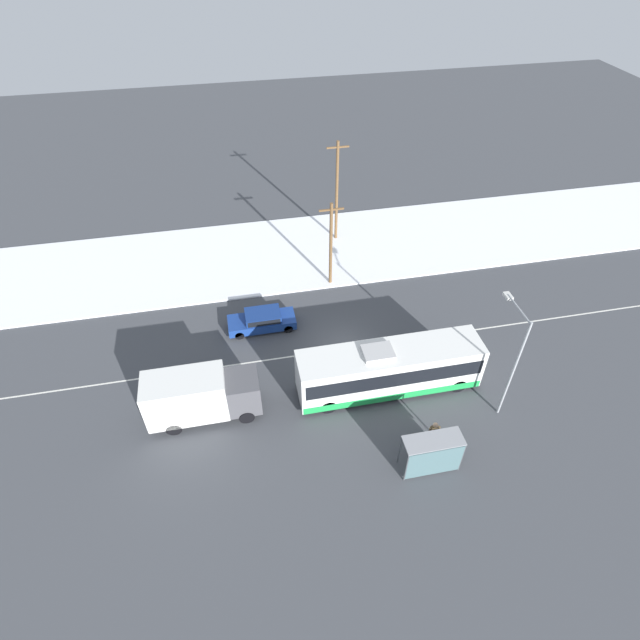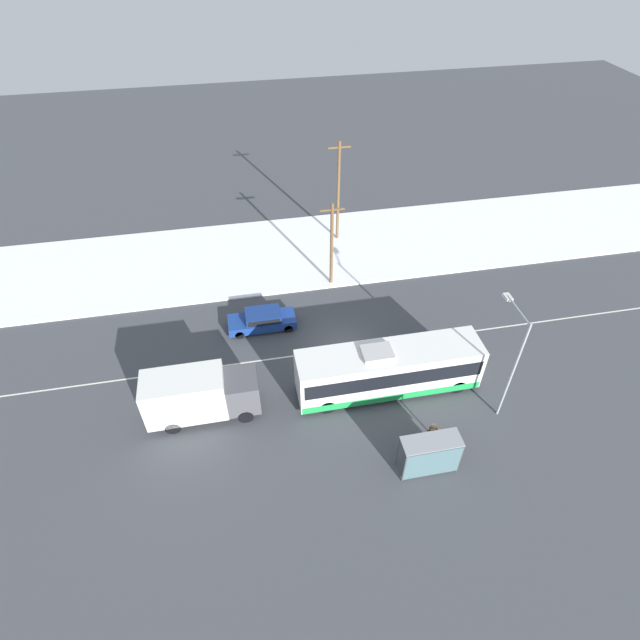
{
  "view_description": "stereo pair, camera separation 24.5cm",
  "coord_description": "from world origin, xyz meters",
  "px_view_note": "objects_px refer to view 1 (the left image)",
  "views": [
    {
      "loc": [
        -6.32,
        -23.09,
        24.11
      ],
      "look_at": [
        -1.28,
        1.68,
        1.4
      ],
      "focal_mm": 28.0,
      "sensor_mm": 36.0,
      "label": 1
    },
    {
      "loc": [
        -6.08,
        -23.14,
        24.11
      ],
      "look_at": [
        -1.28,
        1.68,
        1.4
      ],
      "focal_mm": 28.0,
      "sensor_mm": 36.0,
      "label": 2
    }
  ],
  "objects_px": {
    "pedestrian_at_stop": "(434,431)",
    "box_truck": "(200,395)",
    "sedan_car": "(262,320)",
    "utility_pole_snowlot": "(337,191)",
    "utility_pole_roadside": "(331,244)",
    "streetlamp": "(513,351)",
    "bus_shelter": "(434,453)",
    "city_bus": "(389,369)"
  },
  "relations": [
    {
      "from": "box_truck",
      "to": "sedan_car",
      "type": "bearing_deg",
      "value": 58.14
    },
    {
      "from": "sedan_car",
      "to": "pedestrian_at_stop",
      "type": "bearing_deg",
      "value": 125.57
    },
    {
      "from": "pedestrian_at_stop",
      "to": "box_truck",
      "type": "bearing_deg",
      "value": 159.91
    },
    {
      "from": "box_truck",
      "to": "bus_shelter",
      "type": "xyz_separation_m",
      "value": [
        11.81,
        -6.21,
        -0.11
      ]
    },
    {
      "from": "city_bus",
      "to": "pedestrian_at_stop",
      "type": "distance_m",
      "value": 4.67
    },
    {
      "from": "box_truck",
      "to": "sedan_car",
      "type": "xyz_separation_m",
      "value": [
        4.31,
        6.93,
        -1.02
      ]
    },
    {
      "from": "pedestrian_at_stop",
      "to": "streetlamp",
      "type": "relative_size",
      "value": 0.25
    },
    {
      "from": "city_bus",
      "to": "box_truck",
      "type": "xyz_separation_m",
      "value": [
        -11.3,
        0.12,
        0.11
      ]
    },
    {
      "from": "utility_pole_roadside",
      "to": "sedan_car",
      "type": "bearing_deg",
      "value": -144.65
    },
    {
      "from": "streetlamp",
      "to": "utility_pole_snowlot",
      "type": "distance_m",
      "value": 20.65
    },
    {
      "from": "box_truck",
      "to": "streetlamp",
      "type": "bearing_deg",
      "value": -9.04
    },
    {
      "from": "city_bus",
      "to": "utility_pole_snowlot",
      "type": "height_order",
      "value": "utility_pole_snowlot"
    },
    {
      "from": "box_truck",
      "to": "streetlamp",
      "type": "relative_size",
      "value": 0.89
    },
    {
      "from": "bus_shelter",
      "to": "utility_pole_snowlot",
      "type": "height_order",
      "value": "utility_pole_snowlot"
    },
    {
      "from": "pedestrian_at_stop",
      "to": "streetlamp",
      "type": "height_order",
      "value": "streetlamp"
    },
    {
      "from": "sedan_car",
      "to": "pedestrian_at_stop",
      "type": "distance_m",
      "value": 14.16
    },
    {
      "from": "streetlamp",
      "to": "utility_pole_roadside",
      "type": "bearing_deg",
      "value": 117.43
    },
    {
      "from": "pedestrian_at_stop",
      "to": "bus_shelter",
      "type": "distance_m",
      "value": 1.86
    },
    {
      "from": "city_bus",
      "to": "bus_shelter",
      "type": "distance_m",
      "value": 6.11
    },
    {
      "from": "pedestrian_at_stop",
      "to": "streetlamp",
      "type": "distance_m",
      "value": 6.16
    },
    {
      "from": "pedestrian_at_stop",
      "to": "streetlamp",
      "type": "bearing_deg",
      "value": 21.36
    },
    {
      "from": "utility_pole_snowlot",
      "to": "streetlamp",
      "type": "bearing_deg",
      "value": -75.11
    },
    {
      "from": "sedan_car",
      "to": "bus_shelter",
      "type": "relative_size",
      "value": 1.49
    },
    {
      "from": "streetlamp",
      "to": "utility_pole_snowlot",
      "type": "height_order",
      "value": "utility_pole_snowlot"
    },
    {
      "from": "box_truck",
      "to": "utility_pole_snowlot",
      "type": "bearing_deg",
      "value": 55.24
    },
    {
      "from": "streetlamp",
      "to": "utility_pole_snowlot",
      "type": "relative_size",
      "value": 0.83
    },
    {
      "from": "streetlamp",
      "to": "utility_pole_roadside",
      "type": "height_order",
      "value": "streetlamp"
    },
    {
      "from": "pedestrian_at_stop",
      "to": "utility_pole_snowlot",
      "type": "xyz_separation_m",
      "value": [
        -0.6,
        21.8,
        3.47
      ]
    },
    {
      "from": "city_bus",
      "to": "utility_pole_roadside",
      "type": "distance_m",
      "value": 11.4
    },
    {
      "from": "box_truck",
      "to": "bus_shelter",
      "type": "distance_m",
      "value": 13.34
    },
    {
      "from": "pedestrian_at_stop",
      "to": "utility_pole_roadside",
      "type": "height_order",
      "value": "utility_pole_roadside"
    },
    {
      "from": "sedan_car",
      "to": "utility_pole_snowlot",
      "type": "distance_m",
      "value": 13.37
    },
    {
      "from": "utility_pole_snowlot",
      "to": "utility_pole_roadside",
      "type": "bearing_deg",
      "value": -106.67
    },
    {
      "from": "city_bus",
      "to": "sedan_car",
      "type": "bearing_deg",
      "value": 134.76
    },
    {
      "from": "sedan_car",
      "to": "streetlamp",
      "type": "relative_size",
      "value": 0.65
    },
    {
      "from": "streetlamp",
      "to": "sedan_car",
      "type": "bearing_deg",
      "value": 143.23
    },
    {
      "from": "box_truck",
      "to": "pedestrian_at_stop",
      "type": "relative_size",
      "value": 3.56
    },
    {
      "from": "streetlamp",
      "to": "utility_pole_snowlot",
      "type": "xyz_separation_m",
      "value": [
        -5.31,
        19.96,
        -0.04
      ]
    },
    {
      "from": "sedan_car",
      "to": "pedestrian_at_stop",
      "type": "height_order",
      "value": "pedestrian_at_stop"
    },
    {
      "from": "bus_shelter",
      "to": "utility_pole_roadside",
      "type": "bearing_deg",
      "value": 95.67
    },
    {
      "from": "sedan_car",
      "to": "streetlamp",
      "type": "height_order",
      "value": "streetlamp"
    },
    {
      "from": "sedan_car",
      "to": "bus_shelter",
      "type": "xyz_separation_m",
      "value": [
        7.51,
        -13.14,
        0.91
      ]
    }
  ]
}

